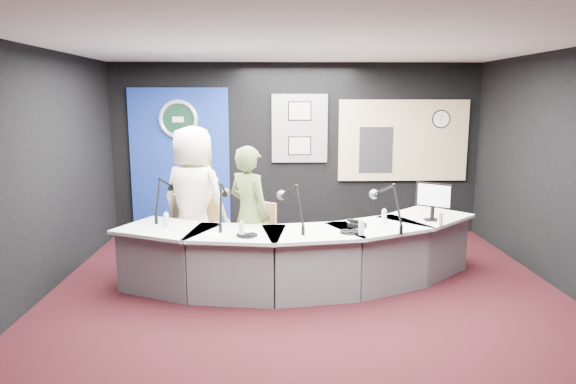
{
  "coord_description": "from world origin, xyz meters",
  "views": [
    {
      "loc": [
        -0.38,
        -5.39,
        2.24
      ],
      "look_at": [
        -0.2,
        0.8,
        1.1
      ],
      "focal_mm": 32.0,
      "sensor_mm": 36.0,
      "label": 1
    }
  ],
  "objects_px": {
    "armchair_left": "(195,236)",
    "armchair_right": "(250,245)",
    "person_man": "(194,200)",
    "broadcast_desk": "(301,255)",
    "person_woman": "(249,214)"
  },
  "relations": [
    {
      "from": "armchair_left",
      "to": "armchair_right",
      "type": "xyz_separation_m",
      "value": [
        0.73,
        -0.34,
        -0.04
      ]
    },
    {
      "from": "armchair_left",
      "to": "person_man",
      "type": "relative_size",
      "value": 0.51
    },
    {
      "from": "broadcast_desk",
      "to": "person_man",
      "type": "distance_m",
      "value": 1.56
    },
    {
      "from": "broadcast_desk",
      "to": "person_man",
      "type": "xyz_separation_m",
      "value": [
        -1.35,
        0.53,
        0.57
      ]
    },
    {
      "from": "person_man",
      "to": "broadcast_desk",
      "type": "bearing_deg",
      "value": -177.07
    },
    {
      "from": "broadcast_desk",
      "to": "person_woman",
      "type": "bearing_deg",
      "value": 163.0
    },
    {
      "from": "armchair_left",
      "to": "person_man",
      "type": "xyz_separation_m",
      "value": [
        0.0,
        0.0,
        0.47
      ]
    },
    {
      "from": "armchair_left",
      "to": "armchair_right",
      "type": "distance_m",
      "value": 0.81
    },
    {
      "from": "armchair_left",
      "to": "armchair_right",
      "type": "relative_size",
      "value": 1.08
    },
    {
      "from": "broadcast_desk",
      "to": "armchair_right",
      "type": "xyz_separation_m",
      "value": [
        -0.62,
        0.19,
        0.07
      ]
    },
    {
      "from": "person_man",
      "to": "person_woman",
      "type": "bearing_deg",
      "value": 179.21
    },
    {
      "from": "broadcast_desk",
      "to": "armchair_right",
      "type": "bearing_deg",
      "value": 163.0
    },
    {
      "from": "armchair_right",
      "to": "person_woman",
      "type": "relative_size",
      "value": 0.53
    },
    {
      "from": "broadcast_desk",
      "to": "person_woman",
      "type": "xyz_separation_m",
      "value": [
        -0.62,
        0.19,
        0.46
      ]
    },
    {
      "from": "armchair_left",
      "to": "armchair_right",
      "type": "bearing_deg",
      "value": -4.81
    }
  ]
}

